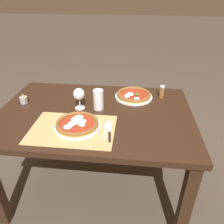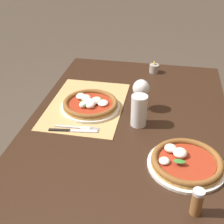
{
  "view_description": "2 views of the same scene",
  "coord_description": "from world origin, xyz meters",
  "px_view_note": "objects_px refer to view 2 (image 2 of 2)",
  "views": [
    {
      "loc": [
        0.27,
        -1.3,
        1.51
      ],
      "look_at": [
        0.13,
        -0.05,
        0.77
      ],
      "focal_mm": 35.0,
      "sensor_mm": 36.0,
      "label": 1
    },
    {
      "loc": [
        1.19,
        0.15,
        1.53
      ],
      "look_at": [
        0.05,
        -0.07,
        0.81
      ],
      "focal_mm": 50.0,
      "sensor_mm": 36.0,
      "label": 2
    }
  ],
  "objects_px": {
    "knife": "(73,131)",
    "votive_candle": "(154,69)",
    "wine_glass": "(141,90)",
    "pepper_shaker": "(197,202)",
    "pizza_near": "(90,104)",
    "fork": "(77,127)",
    "pint_glass": "(139,111)",
    "pizza_far": "(186,162)"
  },
  "relations": [
    {
      "from": "fork",
      "to": "pint_glass",
      "type": "bearing_deg",
      "value": 107.89
    },
    {
      "from": "pint_glass",
      "to": "pepper_shaker",
      "type": "height_order",
      "value": "pint_glass"
    },
    {
      "from": "pizza_near",
      "to": "wine_glass",
      "type": "height_order",
      "value": "wine_glass"
    },
    {
      "from": "pizza_near",
      "to": "knife",
      "type": "bearing_deg",
      "value": -7.1
    },
    {
      "from": "pizza_near",
      "to": "fork",
      "type": "bearing_deg",
      "value": -4.58
    },
    {
      "from": "wine_glass",
      "to": "fork",
      "type": "xyz_separation_m",
      "value": [
        0.22,
        -0.25,
        -0.1
      ]
    },
    {
      "from": "pizza_far",
      "to": "knife",
      "type": "distance_m",
      "value": 0.5
    },
    {
      "from": "pizza_near",
      "to": "pint_glass",
      "type": "bearing_deg",
      "value": 69.12
    },
    {
      "from": "fork",
      "to": "pizza_near",
      "type": "bearing_deg",
      "value": 175.42
    },
    {
      "from": "pizza_far",
      "to": "fork",
      "type": "xyz_separation_m",
      "value": [
        -0.16,
        -0.47,
        -0.01
      ]
    },
    {
      "from": "pint_glass",
      "to": "votive_candle",
      "type": "bearing_deg",
      "value": 177.39
    },
    {
      "from": "wine_glass",
      "to": "votive_candle",
      "type": "distance_m",
      "value": 0.45
    },
    {
      "from": "pint_glass",
      "to": "votive_candle",
      "type": "xyz_separation_m",
      "value": [
        -0.57,
        0.03,
        -0.05
      ]
    },
    {
      "from": "pint_glass",
      "to": "knife",
      "type": "xyz_separation_m",
      "value": [
        0.11,
        -0.27,
        -0.06
      ]
    },
    {
      "from": "pizza_near",
      "to": "knife",
      "type": "xyz_separation_m",
      "value": [
        0.2,
        -0.03,
        -0.02
      ]
    },
    {
      "from": "pizza_near",
      "to": "fork",
      "type": "height_order",
      "value": "pizza_near"
    },
    {
      "from": "pizza_near",
      "to": "votive_candle",
      "type": "xyz_separation_m",
      "value": [
        -0.48,
        0.27,
        -0.0
      ]
    },
    {
      "from": "fork",
      "to": "votive_candle",
      "type": "relative_size",
      "value": 2.79
    },
    {
      "from": "pizza_near",
      "to": "pizza_far",
      "type": "bearing_deg",
      "value": 53.29
    },
    {
      "from": "pint_glass",
      "to": "pepper_shaker",
      "type": "relative_size",
      "value": 1.49
    },
    {
      "from": "votive_candle",
      "to": "pint_glass",
      "type": "bearing_deg",
      "value": -2.61
    },
    {
      "from": "pizza_near",
      "to": "knife",
      "type": "height_order",
      "value": "pizza_near"
    },
    {
      "from": "pint_glass",
      "to": "wine_glass",
      "type": "bearing_deg",
      "value": -176.86
    },
    {
      "from": "fork",
      "to": "pepper_shaker",
      "type": "bearing_deg",
      "value": 52.64
    },
    {
      "from": "fork",
      "to": "votive_candle",
      "type": "distance_m",
      "value": 0.72
    },
    {
      "from": "knife",
      "to": "pepper_shaker",
      "type": "distance_m",
      "value": 0.62
    },
    {
      "from": "wine_glass",
      "to": "pizza_near",
      "type": "bearing_deg",
      "value": -80.21
    },
    {
      "from": "pizza_near",
      "to": "pepper_shaker",
      "type": "relative_size",
      "value": 2.97
    },
    {
      "from": "pint_glass",
      "to": "pepper_shaker",
      "type": "xyz_separation_m",
      "value": [
        0.46,
        0.23,
        -0.02
      ]
    },
    {
      "from": "pepper_shaker",
      "to": "knife",
      "type": "bearing_deg",
      "value": -124.79
    },
    {
      "from": "knife",
      "to": "pepper_shaker",
      "type": "height_order",
      "value": "pepper_shaker"
    },
    {
      "from": "pepper_shaker",
      "to": "pizza_near",
      "type": "bearing_deg",
      "value": -139.15
    },
    {
      "from": "knife",
      "to": "votive_candle",
      "type": "height_order",
      "value": "votive_candle"
    },
    {
      "from": "wine_glass",
      "to": "pepper_shaker",
      "type": "relative_size",
      "value": 1.6
    },
    {
      "from": "knife",
      "to": "votive_candle",
      "type": "relative_size",
      "value": 2.99
    },
    {
      "from": "wine_glass",
      "to": "pepper_shaker",
      "type": "bearing_deg",
      "value": 22.04
    },
    {
      "from": "fork",
      "to": "wine_glass",
      "type": "bearing_deg",
      "value": 130.9
    },
    {
      "from": "knife",
      "to": "pint_glass",
      "type": "bearing_deg",
      "value": 112.09
    },
    {
      "from": "fork",
      "to": "knife",
      "type": "xyz_separation_m",
      "value": [
        0.03,
        -0.01,
        0.0
      ]
    },
    {
      "from": "knife",
      "to": "pizza_near",
      "type": "bearing_deg",
      "value": 172.9
    },
    {
      "from": "pizza_near",
      "to": "fork",
      "type": "relative_size",
      "value": 1.43
    },
    {
      "from": "pizza_near",
      "to": "pepper_shaker",
      "type": "xyz_separation_m",
      "value": [
        0.56,
        0.48,
        0.03
      ]
    }
  ]
}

